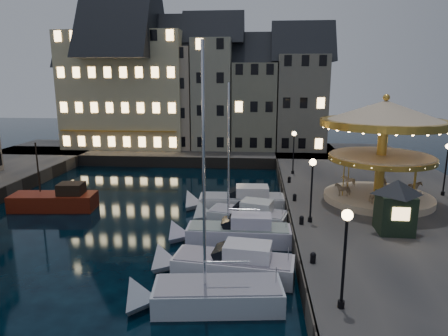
# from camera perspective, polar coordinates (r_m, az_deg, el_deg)

# --- Properties ---
(ground) EXTENTS (160.00, 160.00, 0.00)m
(ground) POSITION_cam_1_polar(r_m,az_deg,el_deg) (26.31, -3.70, -10.61)
(ground) COLOR black
(ground) RESTS_ON ground
(quay_east) EXTENTS (16.00, 56.00, 1.30)m
(quay_east) POSITION_cam_1_polar(r_m,az_deg,el_deg) (33.08, 22.85, -5.49)
(quay_east) COLOR #474442
(quay_east) RESTS_ON ground
(quay_north) EXTENTS (44.00, 12.00, 1.30)m
(quay_north) POSITION_cam_1_polar(r_m,az_deg,el_deg) (54.08, -7.74, 2.15)
(quay_north) COLOR #474442
(quay_north) RESTS_ON ground
(quaywall_e) EXTENTS (0.15, 44.00, 1.30)m
(quaywall_e) POSITION_cam_1_polar(r_m,az_deg,el_deg) (31.52, 8.82, -5.49)
(quaywall_e) COLOR #47423A
(quaywall_e) RESTS_ON ground
(quaywall_n) EXTENTS (48.00, 0.15, 1.30)m
(quaywall_n) POSITION_cam_1_polar(r_m,az_deg,el_deg) (47.91, -6.95, 0.82)
(quaywall_n) COLOR #47423A
(quaywall_n) RESTS_ON ground
(streetlamp_a) EXTENTS (0.44, 0.44, 4.17)m
(streetlamp_a) POSITION_cam_1_polar(r_m,az_deg,el_deg) (16.57, 16.93, -10.48)
(streetlamp_a) COLOR black
(streetlamp_a) RESTS_ON quay_east
(streetlamp_b) EXTENTS (0.44, 0.44, 4.17)m
(streetlamp_b) POSITION_cam_1_polar(r_m,az_deg,el_deg) (25.93, 12.45, -1.86)
(streetlamp_b) COLOR black
(streetlamp_b) RESTS_ON quay_east
(streetlamp_c) EXTENTS (0.44, 0.44, 4.17)m
(streetlamp_c) POSITION_cam_1_polar(r_m,az_deg,el_deg) (39.08, 9.93, 3.08)
(streetlamp_c) COLOR black
(streetlamp_c) RESTS_ON quay_east
(streetlamp_d) EXTENTS (0.44, 0.44, 4.17)m
(streetlamp_d) POSITION_cam_1_polar(r_m,az_deg,el_deg) (35.73, 29.21, 0.76)
(streetlamp_d) COLOR black
(streetlamp_d) RESTS_ON quay_east
(bollard_a) EXTENTS (0.30, 0.30, 0.57)m
(bollard_a) POSITION_cam_1_polar(r_m,az_deg,el_deg) (21.03, 12.61, -12.33)
(bollard_a) COLOR black
(bollard_a) RESTS_ON quay_east
(bollard_b) EXTENTS (0.30, 0.30, 0.57)m
(bollard_b) POSITION_cam_1_polar(r_m,az_deg,el_deg) (26.09, 11.02, -7.25)
(bollard_b) COLOR black
(bollard_b) RESTS_ON quay_east
(bollard_c) EXTENTS (0.30, 0.30, 0.57)m
(bollard_c) POSITION_cam_1_polar(r_m,az_deg,el_deg) (30.81, 10.06, -4.11)
(bollard_c) COLOR black
(bollard_c) RESTS_ON quay_east
(bollard_d) EXTENTS (0.30, 0.30, 0.57)m
(bollard_d) POSITION_cam_1_polar(r_m,az_deg,el_deg) (36.10, 9.30, -1.60)
(bollard_d) COLOR black
(bollard_d) RESTS_ON quay_east
(townhouse_na) EXTENTS (5.50, 8.00, 12.80)m
(townhouse_na) POSITION_cam_1_polar(r_m,az_deg,el_deg) (58.74, -18.69, 9.44)
(townhouse_na) COLOR tan
(townhouse_na) RESTS_ON quay_north
(townhouse_nb) EXTENTS (6.16, 8.00, 13.80)m
(townhouse_nb) POSITION_cam_1_polar(r_m,az_deg,el_deg) (56.79, -13.60, 10.16)
(townhouse_nb) COLOR gray
(townhouse_nb) RESTS_ON quay_north
(townhouse_nc) EXTENTS (6.82, 8.00, 14.80)m
(townhouse_nc) POSITION_cam_1_polar(r_m,az_deg,el_deg) (55.18, -7.54, 10.86)
(townhouse_nc) COLOR tan
(townhouse_nc) RESTS_ON quay_north
(townhouse_nd) EXTENTS (5.50, 8.00, 15.80)m
(townhouse_nd) POSITION_cam_1_polar(r_m,az_deg,el_deg) (54.24, -1.49, 11.46)
(townhouse_nd) COLOR gray
(townhouse_nd) RESTS_ON quay_north
(townhouse_ne) EXTENTS (6.16, 8.00, 12.80)m
(townhouse_ne) POSITION_cam_1_polar(r_m,az_deg,el_deg) (53.96, 4.36, 9.83)
(townhouse_ne) COLOR gray
(townhouse_ne) RESTS_ON quay_north
(townhouse_nf) EXTENTS (6.82, 8.00, 13.80)m
(townhouse_nf) POSITION_cam_1_polar(r_m,az_deg,el_deg) (54.23, 10.88, 10.19)
(townhouse_nf) COLOR slate
(townhouse_nf) RESTS_ON quay_north
(hotel_corner) EXTENTS (17.60, 9.00, 16.80)m
(hotel_corner) POSITION_cam_1_polar(r_m,az_deg,el_deg) (56.73, -13.63, 11.68)
(hotel_corner) COLOR beige
(hotel_corner) RESTS_ON quay_north
(motorboat_a) EXTENTS (7.07, 2.98, 11.69)m
(motorboat_a) POSITION_cam_1_polar(r_m,az_deg,el_deg) (19.40, -2.65, -17.84)
(motorboat_a) COLOR silver
(motorboat_a) RESTS_ON ground
(motorboat_b) EXTENTS (7.51, 2.97, 2.15)m
(motorboat_b) POSITION_cam_1_polar(r_m,az_deg,el_deg) (21.96, 0.24, -13.67)
(motorboat_b) COLOR silver
(motorboat_b) RESTS_ON ground
(motorboat_c) EXTENTS (7.69, 1.97, 10.23)m
(motorboat_c) POSITION_cam_1_polar(r_m,az_deg,el_deg) (25.98, 1.18, -9.29)
(motorboat_c) COLOR silver
(motorboat_c) RESTS_ON ground
(motorboat_d) EXTENTS (6.65, 3.58, 2.15)m
(motorboat_d) POSITION_cam_1_polar(r_m,az_deg,el_deg) (29.03, 2.58, -6.98)
(motorboat_d) COLOR silver
(motorboat_d) RESTS_ON ground
(motorboat_e) EXTENTS (7.92, 2.65, 2.15)m
(motorboat_e) POSITION_cam_1_polar(r_m,az_deg,el_deg) (32.47, 1.85, -4.81)
(motorboat_e) COLOR silver
(motorboat_e) RESTS_ON ground
(red_fishing_boat) EXTENTS (6.82, 2.89, 5.69)m
(red_fishing_boat) POSITION_cam_1_polar(r_m,az_deg,el_deg) (35.15, -22.92, -4.40)
(red_fishing_boat) COLOR #65190B
(red_fishing_boat) RESTS_ON ground
(carousel) EXTENTS (9.15, 9.15, 8.01)m
(carousel) POSITION_cam_1_polar(r_m,az_deg,el_deg) (31.56, 21.83, 4.81)
(carousel) COLOR #D0B590
(carousel) RESTS_ON quay_east
(ticket_kiosk) EXTENTS (3.16, 3.16, 3.70)m
(ticket_kiosk) POSITION_cam_1_polar(r_m,az_deg,el_deg) (25.89, 23.40, -3.82)
(ticket_kiosk) COLOR black
(ticket_kiosk) RESTS_ON quay_east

